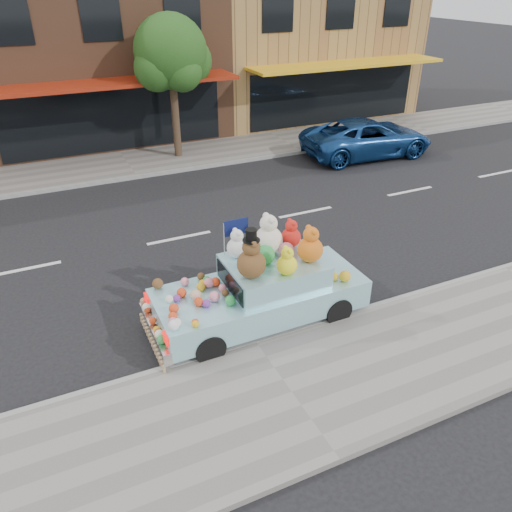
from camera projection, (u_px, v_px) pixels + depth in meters
ground at (179, 238)px, 13.72m from camera, size 120.00×120.00×0.00m
near_sidewalk at (292, 394)px, 8.57m from camera, size 60.00×3.00×0.12m
far_sidewalk at (128, 164)px, 18.81m from camera, size 60.00×3.00×0.12m
near_kerb at (255, 343)px, 9.75m from camera, size 60.00×0.12×0.13m
far_kerb at (137, 177)px, 17.63m from camera, size 60.00×0.12×0.13m
storefront_mid at (89, 45)px, 21.35m from camera, size 10.00×9.80×7.30m
storefront_right at (294, 34)px, 24.99m from camera, size 10.00×9.80×7.30m
street_tree at (171, 58)px, 17.79m from camera, size 3.00×2.70×5.22m
car_blue at (367, 138)px, 19.53m from camera, size 5.33×2.73×1.44m
art_car at (262, 287)px, 10.14m from camera, size 4.49×1.78×2.35m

